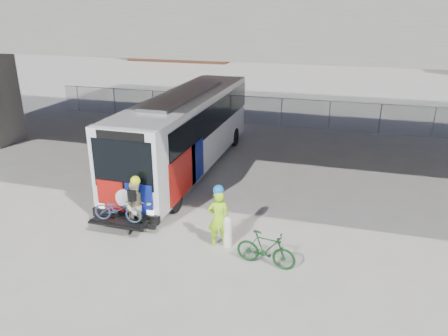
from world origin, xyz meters
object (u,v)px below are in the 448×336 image
at_px(bollard, 228,231).
at_px(cyclist_hivis, 219,217).
at_px(bus, 187,126).
at_px(cyclist_tan, 137,207).
at_px(bike_parked, 266,249).

bearing_deg(bollard, cyclist_hivis, 180.00).
distance_m(bus, cyclist_hivis, 7.30).
height_order(bollard, cyclist_tan, cyclist_tan).
relative_size(bus, bollard, 12.06).
bearing_deg(bus, bollard, -59.04).
distance_m(bus, cyclist_tan, 6.45).
relative_size(bollard, bike_parked, 0.58).
bearing_deg(cyclist_hivis, bollard, 159.53).
xyz_separation_m(bollard, cyclist_hivis, (-0.31, 0.00, 0.46)).
bearing_deg(cyclist_tan, bollard, -37.67).
xyz_separation_m(bus, bike_parked, (5.20, -7.08, -1.55)).
relative_size(cyclist_hivis, cyclist_tan, 1.01).
bearing_deg(bus, cyclist_hivis, -61.11).
bearing_deg(bus, bike_parked, -53.68).
xyz_separation_m(cyclist_tan, bike_parked, (4.60, -0.75, -0.44)).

